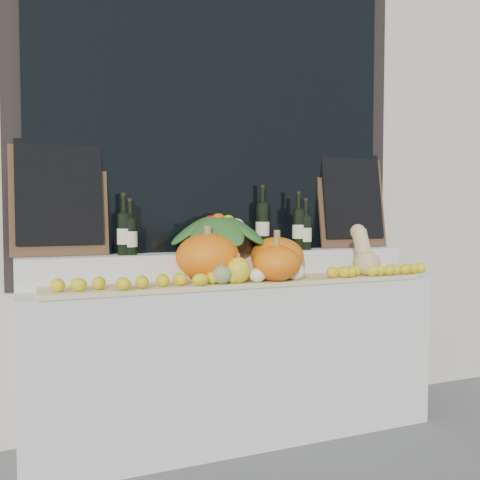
% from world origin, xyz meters
% --- Properties ---
extents(storefront_facade, '(7.00, 0.94, 4.50)m').
position_xyz_m(storefront_facade, '(0.00, 2.25, 2.25)').
color(storefront_facade, beige).
rests_on(storefront_facade, ground).
extents(display_sill, '(2.30, 0.55, 0.88)m').
position_xyz_m(display_sill, '(0.00, 1.52, 0.44)').
color(display_sill, silver).
rests_on(display_sill, ground).
extents(rear_tier, '(2.30, 0.25, 0.16)m').
position_xyz_m(rear_tier, '(0.00, 1.68, 0.96)').
color(rear_tier, silver).
rests_on(rear_tier, display_sill).
extents(straw_bedding, '(2.10, 0.32, 0.02)m').
position_xyz_m(straw_bedding, '(0.00, 1.40, 0.89)').
color(straw_bedding, tan).
rests_on(straw_bedding, display_sill).
extents(pumpkin_left, '(0.36, 0.36, 0.25)m').
position_xyz_m(pumpkin_left, '(-0.18, 1.46, 1.03)').
color(pumpkin_left, orange).
rests_on(pumpkin_left, straw_bedding).
extents(pumpkin_right, '(0.33, 0.33, 0.22)m').
position_xyz_m(pumpkin_right, '(0.25, 1.50, 1.02)').
color(pumpkin_right, orange).
rests_on(pumpkin_right, straw_bedding).
extents(pumpkin_center, '(0.26, 0.26, 0.19)m').
position_xyz_m(pumpkin_center, '(0.15, 1.29, 1.00)').
color(pumpkin_center, orange).
rests_on(pumpkin_center, straw_bedding).
extents(butternut_squash, '(0.16, 0.21, 0.30)m').
position_xyz_m(butternut_squash, '(0.75, 1.35, 1.03)').
color(butternut_squash, tan).
rests_on(butternut_squash, straw_bedding).
extents(decorative_gourds, '(0.53, 0.14, 0.16)m').
position_xyz_m(decorative_gourds, '(0.03, 1.29, 0.96)').
color(decorative_gourds, '#295A1B').
rests_on(decorative_gourds, straw_bedding).
extents(lemon_heap, '(2.20, 0.16, 0.06)m').
position_xyz_m(lemon_heap, '(0.00, 1.29, 0.94)').
color(lemon_heap, yellow).
rests_on(lemon_heap, straw_bedding).
extents(produce_bowl, '(0.61, 0.61, 0.24)m').
position_xyz_m(produce_bowl, '(-0.05, 1.66, 1.15)').
color(produce_bowl, black).
rests_on(produce_bowl, rear_tier).
extents(wine_bottle_far_left, '(0.08, 0.08, 0.34)m').
position_xyz_m(wine_bottle_far_left, '(-0.59, 1.66, 1.16)').
color(wine_bottle_far_left, black).
rests_on(wine_bottle_far_left, rear_tier).
extents(wine_bottle_near_left, '(0.08, 0.08, 0.31)m').
position_xyz_m(wine_bottle_near_left, '(-0.56, 1.66, 1.14)').
color(wine_bottle_near_left, black).
rests_on(wine_bottle_near_left, rear_tier).
extents(wine_bottle_tall, '(0.08, 0.08, 0.40)m').
position_xyz_m(wine_bottle_tall, '(0.25, 1.70, 1.19)').
color(wine_bottle_tall, black).
rests_on(wine_bottle_tall, rear_tier).
extents(wine_bottle_near_right, '(0.08, 0.08, 0.36)m').
position_xyz_m(wine_bottle_near_right, '(0.47, 1.65, 1.17)').
color(wine_bottle_near_right, black).
rests_on(wine_bottle_near_right, rear_tier).
extents(wine_bottle_far_right, '(0.08, 0.08, 0.32)m').
position_xyz_m(wine_bottle_far_right, '(0.52, 1.64, 1.15)').
color(wine_bottle_far_right, black).
rests_on(wine_bottle_far_right, rear_tier).
extents(chalkboard_left, '(0.50, 0.12, 0.62)m').
position_xyz_m(chalkboard_left, '(-0.92, 1.74, 1.36)').
color(chalkboard_left, '#4C331E').
rests_on(chalkboard_left, rear_tier).
extents(chalkboard_right, '(0.50, 0.12, 0.62)m').
position_xyz_m(chalkboard_right, '(0.92, 1.74, 1.36)').
color(chalkboard_right, '#4C331E').
rests_on(chalkboard_right, rear_tier).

